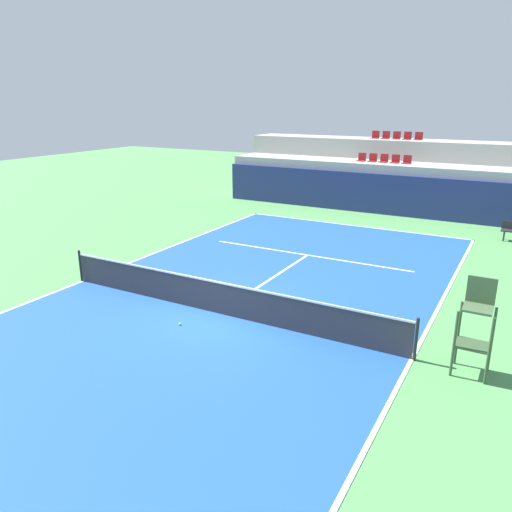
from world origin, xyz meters
name	(u,v)px	position (x,y,z in m)	size (l,w,h in m)	color
ground_plane	(218,313)	(0.00, 0.00, 0.00)	(80.00, 80.00, 0.00)	#4C8C4C
court_surface	(218,313)	(0.00, 0.00, 0.01)	(11.00, 24.00, 0.01)	#1E4C99
baseline_far	(353,225)	(0.00, 11.95, 0.01)	(11.00, 0.10, 0.00)	white
sideline_left	(83,281)	(-5.45, 0.00, 0.01)	(0.10, 24.00, 0.00)	white
sideline_right	(412,359)	(5.45, 0.00, 0.01)	(0.10, 24.00, 0.00)	white
service_line_far	(307,255)	(0.00, 6.40, 0.01)	(8.26, 0.10, 0.00)	white
centre_service_line	(270,279)	(0.00, 3.20, 0.01)	(0.10, 6.40, 0.00)	white
back_wall	(374,193)	(0.00, 15.25, 1.07)	(17.69, 0.30, 2.13)	navy
stands_tier_lower	(381,186)	(0.00, 16.60, 1.29)	(17.69, 2.40, 2.58)	#9E9E99
stands_tier_upper	(393,171)	(0.00, 19.00, 1.84)	(17.69, 2.40, 3.67)	#9E9E99
seating_row_lower	(384,160)	(0.00, 16.69, 2.71)	(2.95, 0.44, 0.44)	maroon
seating_row_upper	(396,137)	(0.00, 19.09, 3.80)	(2.95, 0.44, 0.44)	maroon
tennis_net	(218,297)	(0.00, 0.00, 0.51)	(11.08, 0.08, 1.07)	black
umpire_chair	(476,324)	(6.70, 0.06, 1.19)	(0.76, 0.66, 2.20)	#334C2D
tennis_ball_0	(180,324)	(-0.47, -1.17, 0.04)	(0.07, 0.07, 0.07)	#CCE033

